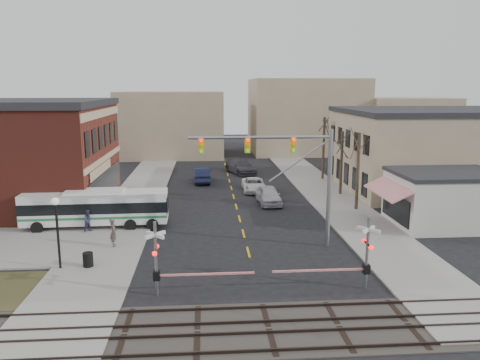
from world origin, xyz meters
The scene contains 22 objects.
ground centered at (0.00, 0.00, 0.00)m, with size 160.00×160.00×0.00m, color black.
sidewalk_west centered at (-9.50, 20.00, 0.06)m, with size 5.00×60.00×0.12m, color gray.
sidewalk_east centered at (9.50, 20.00, 0.06)m, with size 5.00×60.00×0.12m, color gray.
ballast_strip centered at (0.00, -8.00, 0.03)m, with size 160.00×5.00×0.06m, color #332D28.
rail_tracks centered at (0.00, -8.00, 0.12)m, with size 160.00×3.91×0.14m.
tan_building centered at (22.00, 20.00, 4.26)m, with size 20.30×15.30×8.50m.
awning_shop centered at (15.97, 7.00, 2.16)m, with size 9.74×6.20×4.30m.
tree_east_a centered at (10.50, 12.00, 3.50)m, with size 0.28×0.28×6.75m.
tree_east_b centered at (10.80, 18.00, 3.27)m, with size 0.28×0.28×6.30m.
tree_east_c centered at (11.00, 26.00, 3.72)m, with size 0.28×0.28×7.20m.
transit_bus centered at (-11.22, 8.42, 1.61)m, with size 10.99×2.67×2.82m.
traffic_signal_mast centered at (2.86, 2.86, 5.71)m, with size 9.48×0.30×8.00m.
rr_crossing_west centered at (-4.92, -4.12, 1.97)m, with size 5.60×1.36×4.00m.
rr_crossing_east centered at (5.38, -4.06, 1.97)m, with size 5.60×1.36×4.00m.
street_lamp centered at (-11.45, -0.17, 3.20)m, with size 0.44×0.44×4.30m.
trash_bin centered at (-9.85, -0.04, 0.55)m, with size 0.60×0.60×0.86m, color black.
car_a centered at (3.08, 14.88, 0.82)m, with size 1.95×4.84×1.65m, color #AFAEB3.
car_b centered at (-3.17, 25.50, 0.83)m, with size 1.76×5.05×1.66m, color #1D2348.
car_c centered at (2.27, 20.30, 0.69)m, with size 2.29×4.96×1.38m, color silver.
car_d centered at (1.69, 30.70, 0.85)m, with size 2.38×5.85×1.70m, color #424146.
pedestrian_near centered at (-8.99, 3.57, 1.09)m, with size 0.71×0.46×1.94m, color #4D453D.
pedestrian_far centered at (-11.47, 7.07, 0.95)m, with size 0.81×0.63×1.66m, color #303654.
Camera 1 is at (-2.73, -27.17, 10.69)m, focal length 35.00 mm.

